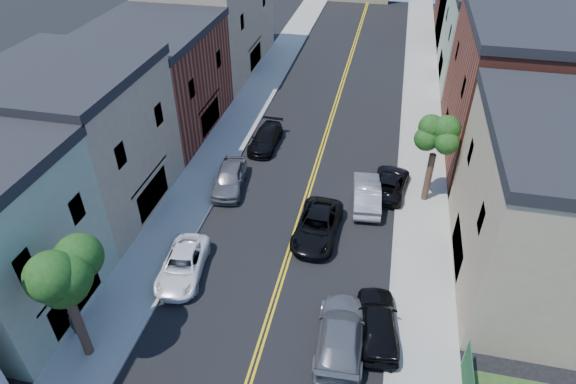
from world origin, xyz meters
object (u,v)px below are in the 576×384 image
Objects in this scene: silver_car_right at (367,193)px; black_car_right at (378,322)px; grey_car_left at (230,178)px; black_car_left at (266,138)px; black_suv_lane at (317,226)px; grey_car_right at (341,335)px; pedestrian_left at (74,321)px; dark_car_right_far at (390,183)px; white_pickup at (183,265)px.

black_car_right is at bearing 91.99° from silver_car_right.
grey_car_left reaches higher than black_car_right.
grey_car_left is at bearing -4.34° from silver_car_right.
black_car_left is 11.47m from black_suv_lane.
black_car_left is 19.54m from grey_car_right.
pedestrian_left is at bearing -112.53° from grey_car_left.
black_suv_lane is (6.85, -3.73, -0.08)m from grey_car_left.
black_car_left is (1.01, 6.14, -0.13)m from grey_car_left.
black_suv_lane reaches higher than dark_car_right_far.
pedestrian_left is (-3.60, -13.59, 0.08)m from grey_car_left.
grey_car_right is at bearing -59.28° from pedestrian_left.
silver_car_right is 2.33m from dark_car_right_far.
silver_car_right is 4.81m from black_suv_lane.
pedestrian_left is (-14.60, -3.19, 0.10)m from black_car_right.
dark_car_right_far is (1.47, 1.80, -0.15)m from silver_car_right.
white_pickup is 3.21× the size of pedestrian_left.
grey_car_left is 1.03× the size of black_car_right.
black_suv_lane is at bearing -24.91° from pedestrian_left.
black_car_right reaches higher than white_pickup.
grey_car_left is at bearing -53.61° from grey_car_right.
grey_car_right reaches higher than white_pickup.
silver_car_right reaches higher than white_pickup.
grey_car_left is 0.98× the size of silver_car_right.
pedestrian_left is at bearing -134.02° from black_suv_lane.
silver_car_right is (0.23, 11.80, -0.00)m from grey_car_right.
black_suv_lane is (-2.45, 7.82, -0.07)m from grey_car_right.
black_car_left reaches higher than dark_car_right_far.
grey_car_left is 9.54m from silver_car_right.
grey_car_left is 14.83m from grey_car_right.
white_pickup is at bearing -16.82° from black_car_right.
black_suv_lane is (5.83, -9.87, 0.05)m from black_car_left.
black_car_left is at bearing 72.94° from grey_car_left.
silver_car_right is (-1.47, 10.65, 0.01)m from black_car_right.
silver_car_right is (9.53, 8.87, 0.14)m from white_pickup.
grey_car_right is 2.06m from black_car_right.
dark_car_right_far is (0.00, 12.45, -0.14)m from black_car_right.
dark_car_right_far is at bearing 2.87° from grey_car_left.
pedestrian_left reaches higher than black_suv_lane.
grey_car_right is at bearing -25.21° from white_pickup.
black_car_left is 1.01× the size of dark_car_right_far.
black_car_left is at bearing 78.40° from white_pickup.
pedestrian_left reaches higher than grey_car_right.
white_pickup is 1.01× the size of grey_car_left.
black_suv_lane is (-4.15, -5.78, 0.08)m from dark_car_right_far.
black_car_left is at bearing -40.49° from silver_car_right.
white_pickup is 1.02× the size of black_car_left.
black_car_right reaches higher than black_car_left.
grey_car_left is at bearing -97.95° from black_car_left.
black_car_left is 3.16× the size of pedestrian_left.
dark_car_right_far is 21.40m from pedestrian_left.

